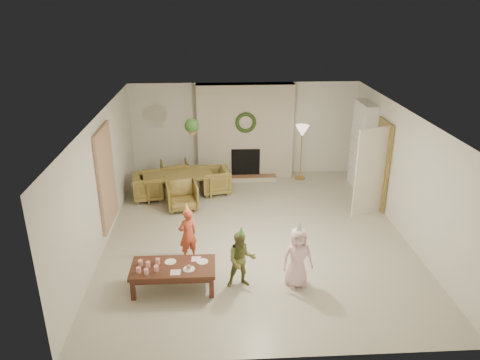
{
  "coord_description": "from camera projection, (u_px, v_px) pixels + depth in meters",
  "views": [
    {
      "loc": [
        -0.79,
        -8.34,
        4.61
      ],
      "look_at": [
        -0.3,
        0.4,
        1.05
      ],
      "focal_mm": 34.36,
      "sensor_mm": 36.0,
      "label": 1
    }
  ],
  "objects": [
    {
      "name": "door_leaf",
      "position": [
        370.0,
        172.0,
        10.01
      ],
      "size": [
        0.77,
        0.32,
        2.0
      ],
      "primitive_type": "cube",
      "rotation": [
        0.0,
        0.0,
        -1.22
      ],
      "color": "beige",
      "rests_on": "floor"
    },
    {
      "name": "fireplace_firebox",
      "position": [
        245.0,
        162.0,
        12.21
      ],
      "size": [
        0.75,
        0.12,
        0.75
      ],
      "primitive_type": "cube",
      "color": "black",
      "rests_on": "floor"
    },
    {
      "name": "hanging_plant_cord",
      "position": [
        191.0,
        115.0,
        10.0
      ],
      "size": [
        0.01,
        0.01,
        0.7
      ],
      "primitive_type": "cylinder",
      "color": "tan",
      "rests_on": "ceiling"
    },
    {
      "name": "books_row_upper",
      "position": [
        363.0,
        137.0,
        11.16
      ],
      "size": [
        0.2,
        0.36,
        0.22
      ],
      "primitive_type": "cube",
      "color": "gold",
      "rests_on": "bookshelf_shelf_c"
    },
    {
      "name": "fireplace_wreath",
      "position": [
        246.0,
        123.0,
        11.75
      ],
      "size": [
        0.54,
        0.1,
        0.54
      ],
      "primitive_type": "torus",
      "rotation": [
        1.57,
        0.0,
        0.0
      ],
      "color": "#203815",
      "rests_on": "fireplace_mass"
    },
    {
      "name": "floor",
      "position": [
        256.0,
        234.0,
        9.49
      ],
      "size": [
        7.0,
        7.0,
        0.0
      ],
      "primitive_type": "plane",
      "color": "#B7B29E",
      "rests_on": "ground"
    },
    {
      "name": "child_pink",
      "position": [
        298.0,
        257.0,
        7.65
      ],
      "size": [
        0.56,
        0.41,
        1.07
      ],
      "primitive_type": "imported",
      "rotation": [
        0.0,
        0.0,
        0.15
      ],
      "color": "#FFCBD7",
      "rests_on": "floor"
    },
    {
      "name": "cup_e",
      "position": [
        156.0,
        268.0,
        7.44
      ],
      "size": [
        0.08,
        0.08,
        0.1
      ],
      "primitive_type": "cylinder",
      "rotation": [
        0.0,
        0.0,
        -0.0
      ],
      "color": "white",
      "rests_on": "coffee_table_top"
    },
    {
      "name": "napkin_left",
      "position": [
        175.0,
        272.0,
        7.41
      ],
      "size": [
        0.16,
        0.16,
        0.01
      ],
      "primitive_type": "cube",
      "rotation": [
        0.0,
        0.0,
        -0.0
      ],
      "color": "#EBADBE",
      "rests_on": "coffee_table_top"
    },
    {
      "name": "floor_lamp_shade",
      "position": [
        302.0,
        131.0,
        11.85
      ],
      "size": [
        0.35,
        0.35,
        0.29
      ],
      "primitive_type": "cone",
      "rotation": [
        3.14,
        0.0,
        0.0
      ],
      "color": "beige",
      "rests_on": "floor_lamp_post"
    },
    {
      "name": "plate_b",
      "position": [
        189.0,
        269.0,
        7.5
      ],
      "size": [
        0.19,
        0.19,
        0.01
      ],
      "primitive_type": "cylinder",
      "rotation": [
        0.0,
        0.0,
        -0.0
      ],
      "color": "white",
      "rests_on": "coffee_table_top"
    },
    {
      "name": "books_row_lower",
      "position": [
        360.0,
        168.0,
        11.41
      ],
      "size": [
        0.2,
        0.4,
        0.24
      ],
      "primitive_type": "cube",
      "color": "#AB1F26",
      "rests_on": "bookshelf_shelf_a"
    },
    {
      "name": "dining_chair_right",
      "position": [
        215.0,
        180.0,
        11.36
      ],
      "size": [
        0.82,
        0.8,
        0.64
      ],
      "primitive_type": "imported",
      "rotation": [
        0.0,
        0.0,
        -1.39
      ],
      "color": "olive",
      "rests_on": "floor"
    },
    {
      "name": "coffee_leg_fr",
      "position": [
        212.0,
        288.0,
        7.45
      ],
      "size": [
        0.08,
        0.08,
        0.36
      ],
      "primitive_type": "cube",
      "rotation": [
        0.0,
        0.0,
        -0.0
      ],
      "color": "#4B2719",
      "rests_on": "floor"
    },
    {
      "name": "plate_a",
      "position": [
        170.0,
        262.0,
        7.71
      ],
      "size": [
        0.19,
        0.19,
        0.01
      ],
      "primitive_type": "cylinder",
      "rotation": [
        0.0,
        0.0,
        -0.0
      ],
      "color": "white",
      "rests_on": "coffee_table_top"
    },
    {
      "name": "wall_right",
      "position": [
        406.0,
        175.0,
        9.18
      ],
      "size": [
        0.0,
        7.0,
        7.0
      ],
      "primitive_type": "plane",
      "rotation": [
        1.57,
        0.0,
        -1.57
      ],
      "color": "silver",
      "rests_on": "floor"
    },
    {
      "name": "door_frame",
      "position": [
        382.0,
        165.0,
        10.38
      ],
      "size": [
        0.05,
        0.86,
        2.04
      ],
      "primitive_type": "cube",
      "color": "olive",
      "rests_on": "floor"
    },
    {
      "name": "bookshelf_shelf_d",
      "position": [
        364.0,
        125.0,
        11.15
      ],
      "size": [
        0.3,
        0.92,
        0.03
      ],
      "primitive_type": "cube",
      "color": "white",
      "rests_on": "bookshelf_carcass"
    },
    {
      "name": "child_red",
      "position": [
        188.0,
        235.0,
        8.43
      ],
      "size": [
        0.44,
        0.4,
        1.01
      ],
      "primitive_type": "imported",
      "rotation": [
        0.0,
        0.0,
        3.69
      ],
      "color": "#B84027",
      "rests_on": "floor"
    },
    {
      "name": "wall_front",
      "position": [
        281.0,
        281.0,
        5.79
      ],
      "size": [
        7.0,
        0.0,
        7.0
      ],
      "primitive_type": "plane",
      "rotation": [
        -1.57,
        0.0,
        0.0
      ],
      "color": "silver",
      "rests_on": "floor"
    },
    {
      "name": "bookshelf_carcass",
      "position": [
        362.0,
        147.0,
        11.36
      ],
      "size": [
        0.3,
        1.0,
        2.2
      ],
      "primitive_type": "cube",
      "color": "white",
      "rests_on": "floor"
    },
    {
      "name": "bookshelf_shelf_a",
      "position": [
        359.0,
        171.0,
        11.6
      ],
      "size": [
        0.3,
        0.92,
        0.03
      ],
      "primitive_type": "cube",
      "color": "white",
      "rests_on": "bookshelf_carcass"
    },
    {
      "name": "dining_table",
      "position": [
        178.0,
        185.0,
        11.17
      ],
      "size": [
        1.79,
        1.21,
        0.58
      ],
      "primitive_type": "imported",
      "rotation": [
        0.0,
        0.0,
        0.18
      ],
      "color": "olive",
      "rests_on": "floor"
    },
    {
      "name": "coffee_leg_fl",
      "position": [
        133.0,
        290.0,
        7.39
      ],
      "size": [
        0.08,
        0.08,
        0.36
      ],
      "primitive_type": "cube",
      "rotation": [
        0.0,
        0.0,
        -0.0
      ],
      "color": "#4B2719",
      "rests_on": "floor"
    },
    {
      "name": "coffee_table_apron",
      "position": [
        173.0,
        272.0,
        7.63
      ],
      "size": [
        1.29,
        0.59,
        0.09
      ],
      "primitive_type": "cube",
      "rotation": [
        0.0,
        0.0,
        -0.0
      ],
      "color": "#4B2719",
      "rests_on": "floor"
    },
    {
      "name": "party_hat_plaid",
      "position": [
        241.0,
        231.0,
        7.43
      ],
      "size": [
        0.15,
        0.15,
        0.17
      ],
      "primitive_type": "cone",
      "rotation": [
        0.0,
        0.0,
        -0.28
      ],
      "color": "#51A948",
      "rests_on": "child_plaid"
    },
    {
      "name": "floor_lamp_base",
      "position": [
        300.0,
        178.0,
        12.34
      ],
      "size": [
        0.27,
        0.27,
        0.03
      ],
      "primitive_type": "cylinder",
      "color": "gold",
      "rests_on": "floor"
    },
    {
      "name": "wall_back",
      "position": [
        245.0,
        129.0,
        12.26
      ],
      "size": [
        7.0,
        0.0,
        7.0
      ],
      "primitive_type": "plane",
      "rotation": [
        1.57,
        0.0,
        0.0
      ],
      "color": "silver",
      "rests_on": "floor"
    },
    {
      "name": "books_row_mid",
      "position": [
        360.0,
        150.0,
        11.44
      ],
      "size": [
        0.2,
        0.44,
        0.24
      ],
      "primitive_type": "cube",
      "color": "#295B97",
      "rests_on": "bookshelf_shelf_b"
    },
    {
      "name": "dining_chair_left",
      "position": [
        148.0,
        187.0,
        11.0
      ],
      "size": [
        0.82,
        0.8,
        0.64
      ],
      "primitive_type": "imported",
      "rotation": [
        0.0,
        0.0,
        1.76
      ],
      "color": "olive",
      "rests_on": "floor"
    },
    {
      "name": "cup_d",
      "position": [
        148.0,
        264.0,
        7.55
      ],
      "size": [
        0.08,
        0.08,
        0.1
      ],
      "primitive_type": "cylinder",
      "rotation": [
        0.0,
        0.0,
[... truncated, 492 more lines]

